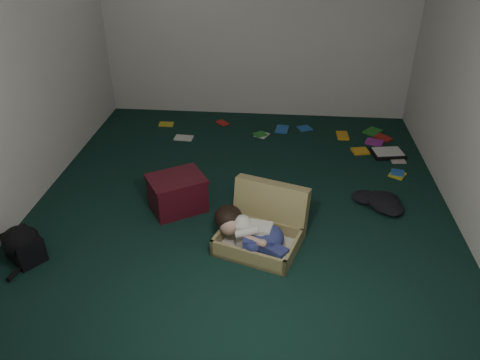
# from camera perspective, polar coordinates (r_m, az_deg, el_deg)

# --- Properties ---
(floor) EXTENTS (4.50, 4.50, 0.00)m
(floor) POSITION_cam_1_polar(r_m,az_deg,el_deg) (4.59, 0.17, -2.79)
(floor) COLOR black
(floor) RESTS_ON ground
(wall_back) EXTENTS (4.50, 0.00, 4.50)m
(wall_back) POSITION_cam_1_polar(r_m,az_deg,el_deg) (6.19, 2.15, 19.27)
(wall_back) COLOR silver
(wall_back) RESTS_ON ground
(wall_front) EXTENTS (4.50, 0.00, 4.50)m
(wall_front) POSITION_cam_1_polar(r_m,az_deg,el_deg) (2.02, -5.49, -7.39)
(wall_front) COLOR silver
(wall_front) RESTS_ON ground
(wall_left) EXTENTS (0.00, 4.50, 4.50)m
(wall_left) POSITION_cam_1_polar(r_m,az_deg,el_deg) (4.64, -25.89, 12.28)
(wall_left) COLOR silver
(wall_left) RESTS_ON ground
(suitcase) EXTENTS (0.83, 0.82, 0.49)m
(suitcase) POSITION_cam_1_polar(r_m,az_deg,el_deg) (4.03, 2.84, -5.72)
(suitcase) COLOR #A09258
(suitcase) RESTS_ON floor
(person) EXTENTS (0.66, 0.50, 0.30)m
(person) POSITION_cam_1_polar(r_m,az_deg,el_deg) (3.90, 1.35, -6.41)
(person) COLOR silver
(person) RESTS_ON suitcase
(maroon_bin) EXTENTS (0.64, 0.60, 0.35)m
(maroon_bin) POSITION_cam_1_polar(r_m,az_deg,el_deg) (4.46, -7.66, -1.59)
(maroon_bin) COLOR #450E18
(maroon_bin) RESTS_ON floor
(backpack) EXTENTS (0.51, 0.50, 0.24)m
(backpack) POSITION_cam_1_polar(r_m,az_deg,el_deg) (4.24, -24.86, -7.36)
(backpack) COLOR black
(backpack) RESTS_ON floor
(clothing_pile) EXTENTS (0.51, 0.46, 0.13)m
(clothing_pile) POSITION_cam_1_polar(r_m,az_deg,el_deg) (4.69, 16.79, -2.52)
(clothing_pile) COLOR black
(clothing_pile) RESTS_ON floor
(paper_tray) EXTENTS (0.40, 0.33, 0.05)m
(paper_tray) POSITION_cam_1_polar(r_m,az_deg,el_deg) (5.71, 17.57, 3.14)
(paper_tray) COLOR black
(paper_tray) RESTS_ON floor
(book_scatter) EXTENTS (3.02, 1.41, 0.02)m
(book_scatter) POSITION_cam_1_polar(r_m,az_deg,el_deg) (5.89, 8.36, 5.02)
(book_scatter) COLOR gold
(book_scatter) RESTS_ON floor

